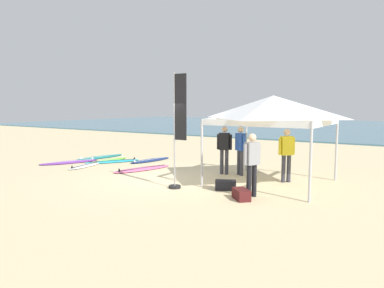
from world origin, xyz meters
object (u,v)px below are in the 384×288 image
object	(u,v)px
surfboard_white	(85,166)
surfboard_lime	(108,160)
banner_flag	(178,136)
canopy_tent	(273,107)
person_grey	(252,161)
surfboard_cyan	(113,161)
gear_bag_near_tent	(241,194)
surfboard_teal	(100,157)
gear_bag_by_pole	(226,185)
surfboard_pink	(143,169)
person_blue	(240,147)
surfboard_navy	(150,160)
person_black	(224,147)
surfboard_purple	(69,162)
person_yellow	(287,152)

from	to	relation	value
surfboard_white	surfboard_lime	bearing A→B (deg)	99.66
surfboard_lime	banner_flag	size ratio (longest dim) A/B	0.64
canopy_tent	person_grey	xyz separation A→B (m)	(0.14, -1.89, -1.40)
surfboard_cyan	gear_bag_near_tent	xyz separation A→B (m)	(7.32, -2.65, 0.10)
surfboard_teal	surfboard_white	bearing A→B (deg)	-57.07
surfboard_lime	surfboard_white	bearing A→B (deg)	-80.34
surfboard_white	surfboard_teal	world-z (taller)	same
surfboard_teal	gear_bag_near_tent	xyz separation A→B (m)	(8.75, -3.24, 0.10)
banner_flag	gear_bag_by_pole	bearing A→B (deg)	26.77
surfboard_white	gear_bag_near_tent	bearing A→B (deg)	-9.23
surfboard_pink	person_blue	bearing A→B (deg)	16.06
banner_flag	gear_bag_by_pole	xyz separation A→B (m)	(1.25, 0.63, -1.43)
surfboard_cyan	person_blue	bearing A→B (deg)	3.26
surfboard_pink	surfboard_navy	bearing A→B (deg)	121.46
surfboard_lime	surfboard_teal	bearing A→B (deg)	154.41
surfboard_cyan	surfboard_teal	xyz separation A→B (m)	(-1.43, 0.60, -0.00)
person_blue	person_black	distance (m)	0.58
surfboard_cyan	surfboard_purple	xyz separation A→B (m)	(-1.42, -1.15, -0.00)
canopy_tent	surfboard_purple	distance (m)	9.05
surfboard_cyan	surfboard_white	size ratio (longest dim) A/B	1.20
person_blue	person_black	world-z (taller)	same
surfboard_navy	person_grey	size ratio (longest dim) A/B	1.35
surfboard_cyan	person_yellow	bearing A→B (deg)	0.58
person_yellow	person_grey	xyz separation A→B (m)	(-0.18, -2.33, 0.00)
surfboard_lime	person_black	size ratio (longest dim) A/B	1.27
surfboard_purple	gear_bag_near_tent	xyz separation A→B (m)	(8.74, -1.49, 0.10)
person_black	banner_flag	xyz separation A→B (m)	(-0.11, -2.71, 0.59)
person_grey	banner_flag	bearing A→B (deg)	-172.89
surfboard_purple	gear_bag_near_tent	world-z (taller)	gear_bag_near_tent
canopy_tent	surfboard_pink	world-z (taller)	canopy_tent
surfboard_cyan	gear_bag_by_pole	xyz separation A→B (m)	(6.47, -1.89, 0.10)
surfboard_navy	person_blue	distance (m)	4.89
surfboard_lime	banner_flag	xyz separation A→B (m)	(5.59, -2.61, 1.54)
person_black	person_blue	bearing A→B (deg)	14.64
surfboard_navy	surfboard_lime	world-z (taller)	same
person_yellow	gear_bag_by_pole	size ratio (longest dim) A/B	2.85
surfboard_cyan	surfboard_white	distance (m)	1.44
canopy_tent	surfboard_purple	bearing A→B (deg)	-174.79
gear_bag_near_tent	person_grey	bearing A→B (deg)	74.26
surfboard_pink	gear_bag_near_tent	world-z (taller)	gear_bag_near_tent
surfboard_cyan	banner_flag	distance (m)	5.99
surfboard_lime	gear_bag_by_pole	xyz separation A→B (m)	(6.84, -1.98, 0.10)
gear_bag_near_tent	banner_flag	bearing A→B (deg)	176.69
surfboard_pink	surfboard_purple	size ratio (longest dim) A/B	1.02
surfboard_lime	gear_bag_near_tent	distance (m)	8.17
surfboard_teal	person_blue	bearing A→B (deg)	-2.04
surfboard_purple	person_black	bearing A→B (deg)	11.27
gear_bag_near_tent	gear_bag_by_pole	distance (m)	1.14
gear_bag_near_tent	surfboard_cyan	bearing A→B (deg)	160.12
surfboard_white	banner_flag	bearing A→B (deg)	-11.52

